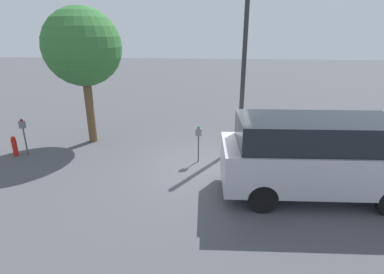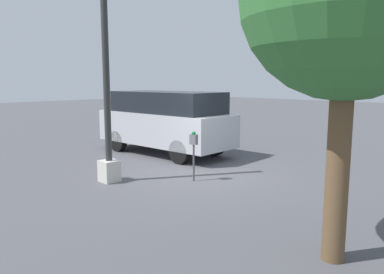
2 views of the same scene
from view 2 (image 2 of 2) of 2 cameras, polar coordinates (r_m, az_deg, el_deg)
name	(u,v)px [view 2 (image 2 of 2)]	position (r m, az deg, el deg)	size (l,w,h in m)	color
ground_plane	(200,175)	(10.34, 1.20, -5.81)	(80.00, 80.00, 0.00)	#4C4C51
parking_meter_near	(194,145)	(9.55, 0.26, -1.16)	(0.21, 0.13, 1.29)	#4C4C4C
lamp_post	(107,114)	(9.63, -12.75, 3.44)	(0.44, 0.44, 5.32)	beige
parked_van	(166,120)	(13.20, -4.06, 2.58)	(5.16, 2.22, 2.20)	#B2B2B7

